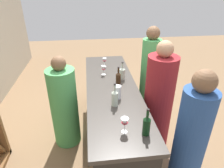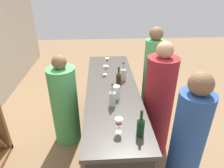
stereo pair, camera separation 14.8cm
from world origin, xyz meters
name	(u,v)px [view 1 (the left image)]	position (x,y,z in m)	size (l,w,h in m)	color
ground_plane	(112,137)	(0.00, 0.00, 0.00)	(12.00, 12.00, 0.00)	#846647
bar_counter	(112,114)	(0.00, 0.00, 0.47)	(2.51, 0.71, 0.92)	#2A2723
wine_bottle_leftmost_dark_green	(147,125)	(-0.99, -0.21, 1.03)	(0.07, 0.07, 0.29)	black
wine_bottle_second_left_clear_pale	(115,97)	(-0.45, 0.02, 1.03)	(0.08, 0.08, 0.29)	#B7C6B2
wine_bottle_center_amber_brown	(118,78)	(0.06, -0.10, 1.03)	(0.07, 0.07, 0.27)	#331E0F
wine_bottle_second_right_clear_pale	(122,73)	(0.23, -0.18, 1.03)	(0.08, 0.08, 0.27)	#B7C6B2
wine_glass_near_left	(125,123)	(-0.93, -0.01, 1.04)	(0.08, 0.08, 0.17)	white
wine_glass_near_center	(104,61)	(0.75, 0.04, 1.03)	(0.07, 0.07, 0.16)	white
wine_glass_near_right	(103,69)	(0.43, 0.08, 1.02)	(0.07, 0.07, 0.15)	white
water_pitcher	(117,92)	(-0.29, -0.03, 1.01)	(0.09, 0.09, 0.17)	silver
person_left_guest	(190,141)	(-0.94, -0.73, 0.73)	(0.37, 0.37, 1.56)	#284C8C
person_center_guest	(149,76)	(0.62, -0.73, 0.76)	(0.40, 0.40, 1.62)	#4CA559
person_right_guest	(158,104)	(-0.23, -0.61, 0.75)	(0.46, 0.46, 1.63)	maroon
person_server_behind	(64,106)	(0.04, 0.69, 0.63)	(0.44, 0.44, 1.40)	#4CA559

